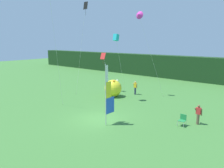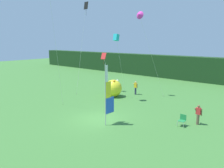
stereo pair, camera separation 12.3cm
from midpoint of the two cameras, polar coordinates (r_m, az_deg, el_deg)
ground_plane at (r=18.20m, az=-3.41°, el=-9.28°), size 120.00×120.00×0.00m
distant_treeline at (r=37.51m, az=21.75°, el=3.75°), size 80.00×2.40×3.93m
banner_flag at (r=16.40m, az=-0.86°, el=-3.21°), size 0.06×1.03×4.76m
person_near_banner at (r=18.07m, az=22.17°, el=-7.46°), size 0.55×0.48×1.58m
person_mid_field at (r=26.15m, az=6.44°, el=-0.90°), size 0.55×0.48×1.66m
inflatable_balloon at (r=24.99m, az=0.51°, el=-1.12°), size 2.00×2.00×2.04m
folding_chair at (r=17.47m, az=18.43°, el=-8.97°), size 0.51×0.51×0.89m
kite_black_diamond_0 at (r=27.30m, az=-6.97°, el=18.66°), size 0.64×2.08×11.04m
kite_cyan_box_1 at (r=22.67m, az=1.30°, el=12.22°), size 0.67×2.66×7.16m
kite_red_diamond_2 at (r=33.85m, az=-2.12°, el=7.28°), size 2.52×1.09×4.61m
kite_magenta_delta_4 at (r=25.10m, az=7.46°, el=17.77°), size 2.99×2.03×9.75m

